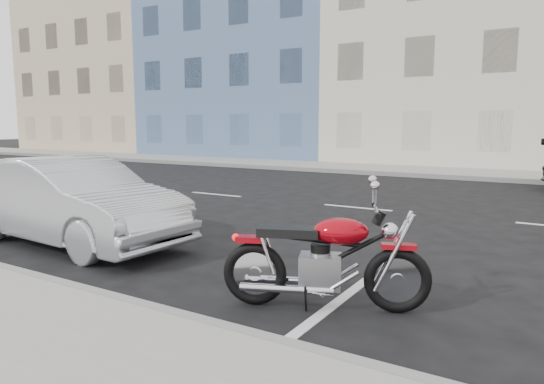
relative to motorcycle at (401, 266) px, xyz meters
The scene contains 8 objects.
ground 5.63m from the motorcycle, 96.52° to the left, with size 120.00×120.00×0.00m, color black.
sidewalk_far 15.35m from the motorcycle, 111.55° to the left, with size 80.00×3.40×0.15m, color gray.
curb_far 13.79m from the motorcycle, 114.14° to the left, with size 80.00×0.12×0.16m, color gray.
bldg_far_west 34.91m from the motorcycle, 140.61° to the left, with size 12.00×12.00×12.00m, color #C4AF8C.
bldg_blue 27.00m from the motorcycle, 123.79° to the left, with size 12.00×12.00×13.00m, color slate.
bldg_cream 22.66m from the motorcycle, 96.87° to the left, with size 12.00×12.00×11.50m, color beige.
motorcycle is the anchor object (origin of this frame).
sedan_silver 5.20m from the motorcycle, behind, with size 1.43×4.10×1.35m, color #B5B7BD.
Camera 1 is at (1.95, -10.15, 1.85)m, focal length 32.00 mm.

